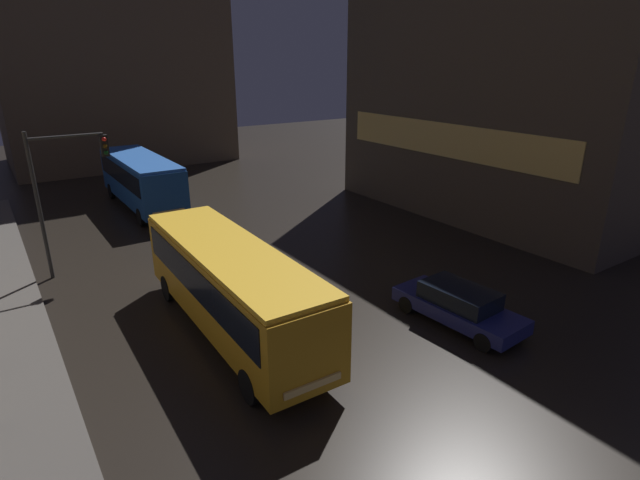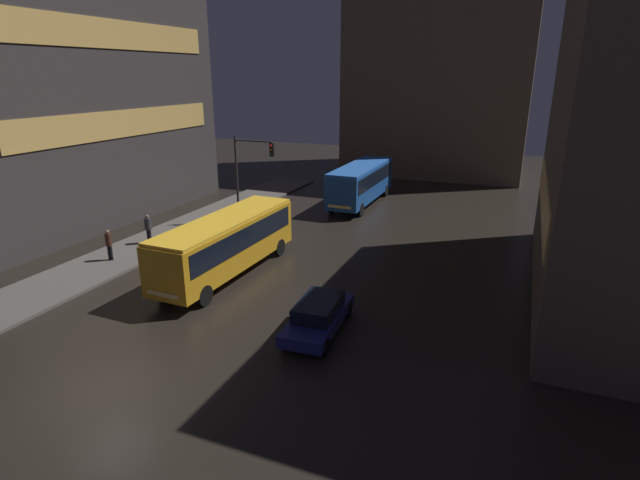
{
  "view_description": "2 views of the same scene",
  "coord_description": "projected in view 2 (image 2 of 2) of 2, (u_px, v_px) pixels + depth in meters",
  "views": [
    {
      "loc": [
        -7.83,
        -3.68,
        8.89
      ],
      "look_at": [
        2.89,
        12.1,
        1.9
      ],
      "focal_mm": 28.0,
      "sensor_mm": 36.0,
      "label": 1
    },
    {
      "loc": [
        12.15,
        -10.6,
        10.22
      ],
      "look_at": [
        2.03,
        13.95,
        1.33
      ],
      "focal_mm": 28.0,
      "sensor_mm": 36.0,
      "label": 2
    }
  ],
  "objects": [
    {
      "name": "ground_plane",
      "position": [
        109.0,
        390.0,
        16.93
      ],
      "size": [
        120.0,
        120.0,
        0.0
      ],
      "primitive_type": "plane",
      "color": "black"
    },
    {
      "name": "sidewalk_left",
      "position": [
        119.0,
        257.0,
        28.92
      ],
      "size": [
        4.0,
        48.0,
        0.15
      ],
      "color": "#56514C",
      "rests_on": "ground"
    },
    {
      "name": "building_left_tower",
      "position": [
        63.0,
        75.0,
        34.72
      ],
      "size": [
        10.07,
        21.42,
        20.23
      ],
      "color": "#383333",
      "rests_on": "ground"
    },
    {
      "name": "building_far_backdrop",
      "position": [
        442.0,
        58.0,
        51.46
      ],
      "size": [
        18.07,
        12.0,
        23.36
      ],
      "color": "brown",
      "rests_on": "ground"
    },
    {
      "name": "bus_near",
      "position": [
        227.0,
        240.0,
        26.11
      ],
      "size": [
        2.72,
        10.24,
        3.13
      ],
      "rotation": [
        0.0,
        0.0,
        3.12
      ],
      "color": "orange",
      "rests_on": "ground"
    },
    {
      "name": "bus_far",
      "position": [
        361.0,
        180.0,
        40.43
      ],
      "size": [
        2.61,
        9.9,
        3.22
      ],
      "rotation": [
        0.0,
        0.0,
        3.14
      ],
      "color": "#194793",
      "rests_on": "ground"
    },
    {
      "name": "car_taxi",
      "position": [
        319.0,
        315.0,
        20.62
      ],
      "size": [
        2.12,
        4.81,
        1.39
      ],
      "rotation": [
        0.0,
        0.0,
        3.21
      ],
      "color": "navy",
      "rests_on": "ground"
    },
    {
      "name": "pedestrian_mid",
      "position": [
        109.0,
        243.0,
        28.01
      ],
      "size": [
        0.36,
        0.36,
        1.78
      ],
      "rotation": [
        0.0,
        0.0,
        3.1
      ],
      "color": "black",
      "rests_on": "sidewalk_left"
    },
    {
      "name": "pedestrian_far",
      "position": [
        148.0,
        226.0,
        30.84
      ],
      "size": [
        0.49,
        0.49,
        1.82
      ],
      "rotation": [
        0.0,
        0.0,
        6.13
      ],
      "color": "black",
      "rests_on": "sidewalk_left"
    },
    {
      "name": "traffic_light_main",
      "position": [
        249.0,
        166.0,
        34.14
      ],
      "size": [
        3.08,
        0.35,
        6.2
      ],
      "color": "#2D2D2D",
      "rests_on": "ground"
    }
  ]
}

